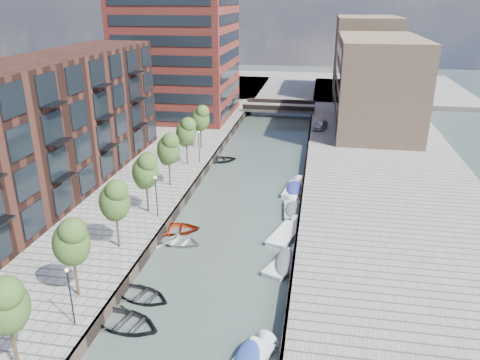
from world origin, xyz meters
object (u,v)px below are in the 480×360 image
(sloop_2, at_px, (173,232))
(motorboat_1, at_px, (288,262))
(tree_0, at_px, (5,303))
(sloop_3, at_px, (177,243))
(tree_6, at_px, (200,118))
(sloop_1, at_px, (126,326))
(tree_3, at_px, (145,170))
(sloop_4, at_px, (220,161))
(car, at_px, (320,125))
(motorboat_3, at_px, (295,188))
(motorboat_2, at_px, (288,233))
(tree_4, at_px, (168,148))
(bridge, at_px, (279,107))
(tree_2, at_px, (114,199))
(motorboat_4, at_px, (293,209))
(tree_5, at_px, (186,131))
(sloop_0, at_px, (143,298))
(tree_1, at_px, (71,241))

(sloop_2, height_order, motorboat_1, motorboat_1)
(tree_0, height_order, sloop_2, tree_0)
(sloop_3, xyz_separation_m, motorboat_1, (10.03, -1.82, 0.21))
(tree_6, bearing_deg, sloop_1, -83.70)
(tree_3, relative_size, sloop_4, 1.26)
(sloop_3, height_order, sloop_4, sloop_4)
(tree_0, xyz_separation_m, car, (16.16, 54.99, -3.60))
(motorboat_3, bearing_deg, sloop_1, -110.53)
(tree_0, relative_size, motorboat_3, 1.08)
(sloop_1, relative_size, sloop_3, 1.12)
(sloop_1, bearing_deg, tree_0, 158.00)
(sloop_1, bearing_deg, motorboat_2, -18.73)
(tree_3, bearing_deg, tree_4, 90.00)
(bridge, bearing_deg, motorboat_3, -81.97)
(tree_2, xyz_separation_m, sloop_3, (4.07, 3.02, -5.31))
(motorboat_4, bearing_deg, motorboat_1, -88.37)
(tree_5, bearing_deg, motorboat_3, -15.16)
(sloop_0, bearing_deg, sloop_3, 15.91)
(tree_1, bearing_deg, car, 71.39)
(tree_0, bearing_deg, tree_4, 90.00)
(sloop_2, distance_m, motorboat_2, 10.74)
(tree_0, height_order, tree_4, same)
(sloop_3, distance_m, motorboat_4, 13.00)
(tree_1, relative_size, motorboat_1, 1.11)
(tree_0, height_order, motorboat_3, tree_0)
(motorboat_1, bearing_deg, tree_2, -175.15)
(sloop_2, xyz_separation_m, motorboat_3, (10.58, 12.25, 0.21))
(tree_0, relative_size, tree_1, 1.00)
(tree_6, relative_size, motorboat_1, 1.11)
(sloop_0, relative_size, motorboat_4, 0.89)
(sloop_1, xyz_separation_m, motorboat_1, (10.07, 9.67, 0.21))
(bridge, distance_m, tree_4, 41.08)
(motorboat_3, height_order, car, car)
(tree_2, bearing_deg, tree_5, 90.00)
(tree_5, bearing_deg, motorboat_2, -46.45)
(sloop_0, height_order, motorboat_4, motorboat_4)
(tree_5, distance_m, sloop_2, 17.10)
(bridge, height_order, car, car)
(car, bearing_deg, sloop_4, -116.22)
(sloop_2, xyz_separation_m, motorboat_4, (10.70, 6.58, 0.20))
(tree_6, distance_m, motorboat_3, 18.10)
(tree_1, xyz_separation_m, sloop_4, (3.10, 32.67, -5.31))
(tree_6, bearing_deg, sloop_0, -83.14)
(sloop_2, bearing_deg, sloop_0, 171.20)
(tree_1, relative_size, tree_3, 1.00)
(tree_1, relative_size, sloop_0, 1.36)
(motorboat_1, bearing_deg, sloop_1, -136.15)
(tree_2, distance_m, sloop_1, 10.78)
(tree_4, distance_m, car, 31.67)
(motorboat_4, xyz_separation_m, car, (2.36, 29.37, 1.51))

